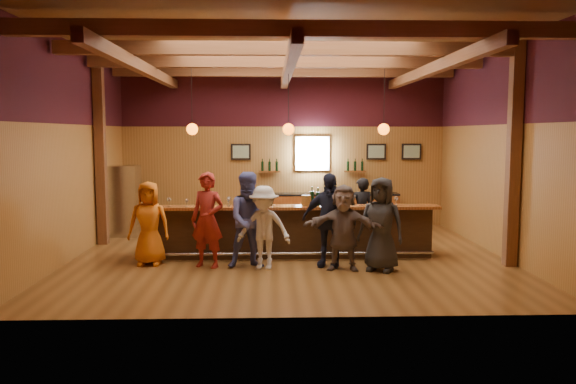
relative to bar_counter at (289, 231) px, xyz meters
name	(u,v)px	position (x,y,z in m)	size (l,w,h in m)	color
room	(288,105)	(-0.02, -0.09, 2.69)	(9.04, 9.00, 4.52)	brown
bar_counter	(289,231)	(0.00, 0.00, 0.00)	(6.30, 1.07, 1.11)	black
back_bar_cabinet	(327,210)	(1.18, 3.57, -0.05)	(4.00, 0.52, 0.95)	brown
window	(312,154)	(0.78, 3.80, 1.53)	(0.95, 0.09, 0.95)	silver
framed_pictures	(343,152)	(1.65, 3.79, 1.58)	(5.35, 0.05, 0.45)	black
wine_shelves	(312,169)	(0.78, 3.73, 1.10)	(3.00, 0.18, 0.30)	brown
pendant_lights	(288,129)	(-0.02, -0.15, 2.19)	(4.24, 0.24, 1.37)	black
stainless_fridge	(125,201)	(-4.12, 2.45, 0.38)	(0.70, 0.70, 1.80)	silver
customer_orange	(149,223)	(-2.82, -0.82, 0.31)	(0.82, 0.53, 1.67)	#C25E12
customer_redvest	(207,220)	(-1.63, -1.05, 0.41)	(0.68, 0.45, 1.87)	maroon
customer_denim	(250,220)	(-0.79, -1.11, 0.42)	(0.91, 0.71, 1.88)	#4B5397
customer_white	(264,228)	(-0.53, -1.23, 0.29)	(1.04, 0.60, 1.61)	beige
customer_navy	(329,220)	(0.74, -1.08, 0.40)	(1.08, 0.45, 1.85)	#191D32
customer_brown	(343,227)	(1.00, -1.36, 0.30)	(1.53, 0.49, 1.65)	#63544F
customer_dark	(381,224)	(1.70, -1.45, 0.37)	(0.88, 0.57, 1.79)	black
bartender	(361,212)	(1.72, 0.94, 0.28)	(0.58, 0.38, 1.59)	black
ice_bucket	(306,200)	(0.35, -0.31, 0.70)	(0.20, 0.20, 0.22)	brown
bottle_a	(312,198)	(0.48, -0.17, 0.74)	(0.08, 0.08, 0.39)	black
bottle_b	(318,198)	(0.60, -0.24, 0.74)	(0.08, 0.08, 0.38)	black
glass_a	(169,200)	(-2.50, -0.32, 0.72)	(0.08, 0.08, 0.19)	silver
glass_b	(187,201)	(-2.12, -0.42, 0.71)	(0.07, 0.07, 0.17)	silver
glass_c	(229,199)	(-1.27, -0.23, 0.72)	(0.08, 0.08, 0.19)	silver
glass_d	(229,200)	(-1.27, -0.37, 0.71)	(0.08, 0.08, 0.17)	silver
glass_e	(273,200)	(-0.35, -0.26, 0.71)	(0.07, 0.07, 0.17)	silver
glass_f	(331,200)	(0.87, -0.37, 0.71)	(0.08, 0.08, 0.17)	silver
glass_g	(353,198)	(1.35, -0.23, 0.73)	(0.09, 0.09, 0.19)	silver
glass_h	(396,199)	(2.22, -0.37, 0.73)	(0.09, 0.09, 0.20)	silver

